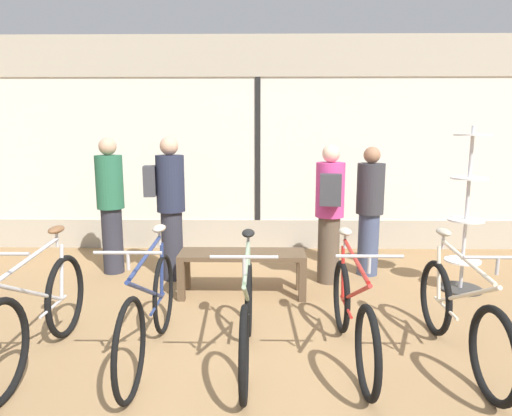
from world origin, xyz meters
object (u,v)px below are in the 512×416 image
object	(u,v)px
customer_mid_floor	(330,210)
accessory_rack	(465,225)
customer_near_rack	(370,209)
customer_near_bench	(111,203)
bicycle_left	(150,312)
bicycle_right	(352,315)
bicycle_center	(247,317)
bicycle_far_left	(38,316)
display_bench	(242,260)
bicycle_far_right	(460,317)
customer_by_window	(169,204)

from	to	relation	value
customer_mid_floor	accessory_rack	bearing A→B (deg)	-8.79
customer_near_rack	customer_near_bench	xyz separation A→B (m)	(-3.29, 0.03, 0.06)
bicycle_left	bicycle_right	bearing A→B (deg)	1.51
bicycle_center	accessory_rack	bearing A→B (deg)	34.82
bicycle_far_left	bicycle_left	xyz separation A→B (m)	(0.87, 0.08, 0.00)
display_bench	customer_near_bench	size ratio (longest dim) A/B	0.80
bicycle_right	bicycle_far_right	xyz separation A→B (m)	(0.85, -0.04, 0.00)
customer_near_rack	customer_near_bench	distance (m)	3.29
customer_by_window	customer_mid_floor	xyz separation A→B (m)	(1.93, -0.11, -0.05)
bicycle_center	bicycle_right	world-z (taller)	bicycle_center
bicycle_far_left	display_bench	world-z (taller)	bicycle_far_left
bicycle_right	customer_near_rack	xyz separation A→B (m)	(0.62, 2.18, 0.48)
bicycle_left	accessory_rack	distance (m)	3.64
bicycle_center	accessory_rack	distance (m)	2.99
bicycle_left	bicycle_far_right	distance (m)	2.48
bicycle_center	bicycle_right	xyz separation A→B (m)	(0.85, 0.08, -0.01)
bicycle_far_right	display_bench	world-z (taller)	bicycle_far_right
bicycle_left	bicycle_far_right	xyz separation A→B (m)	(2.48, -0.00, -0.03)
bicycle_far_right	customer_near_bench	xyz separation A→B (m)	(-3.51, 2.25, 0.54)
bicycle_right	display_bench	bearing A→B (deg)	124.06
bicycle_far_left	customer_by_window	xyz separation A→B (m)	(0.64, 2.08, 0.55)
accessory_rack	display_bench	bearing A→B (deg)	-175.37
bicycle_left	customer_mid_floor	bearing A→B (deg)	48.03
bicycle_left	customer_near_rack	distance (m)	3.20
bicycle_far_left	bicycle_left	world-z (taller)	bicycle_far_left
bicycle_far_left	bicycle_center	size ratio (longest dim) A/B	1.05
bicycle_far_left	bicycle_right	bearing A→B (deg)	2.86
bicycle_far_left	bicycle_left	size ratio (longest dim) A/B	0.99
customer_near_rack	customer_mid_floor	size ratio (longest dim) A/B	0.98
display_bench	bicycle_left	bearing A→B (deg)	-115.12
customer_near_rack	customer_by_window	xyz separation A→B (m)	(-2.48, -0.22, 0.10)
accessory_rack	bicycle_center	bearing A→B (deg)	-145.18
bicycle_left	bicycle_center	xyz separation A→B (m)	(0.78, -0.03, -0.03)
bicycle_right	bicycle_far_right	bearing A→B (deg)	-2.96
customer_by_window	customer_mid_floor	distance (m)	1.93
bicycle_far_left	accessory_rack	size ratio (longest dim) A/B	0.95
accessory_rack	customer_mid_floor	world-z (taller)	accessory_rack
bicycle_left	customer_near_bench	size ratio (longest dim) A/B	1.03
bicycle_left	bicycle_center	world-z (taller)	bicycle_left
bicycle_right	customer_near_bench	size ratio (longest dim) A/B	0.99
accessory_rack	customer_by_window	size ratio (longest dim) A/B	1.07
bicycle_right	customer_near_rack	distance (m)	2.31
customer_near_bench	bicycle_far_left	bearing A→B (deg)	-85.95
bicycle_far_right	customer_mid_floor	bearing A→B (deg)	112.33
bicycle_far_right	customer_mid_floor	distance (m)	2.11
bicycle_right	accessory_rack	size ratio (longest dim) A/B	0.91
bicycle_far_left	bicycle_far_right	bearing A→B (deg)	1.39
display_bench	customer_near_rack	bearing A→B (deg)	25.90
display_bench	customer_mid_floor	xyz separation A→B (m)	(1.02, 0.44, 0.50)
bicycle_right	accessory_rack	world-z (taller)	accessory_rack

